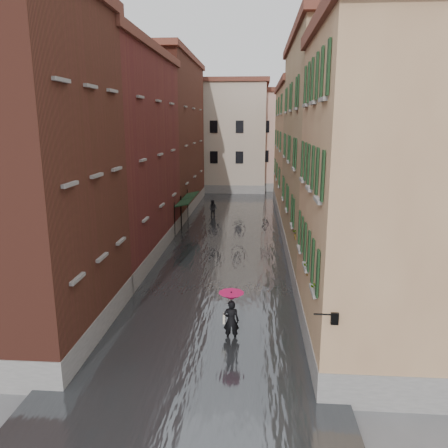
% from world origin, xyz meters
% --- Properties ---
extents(ground, '(120.00, 120.00, 0.00)m').
position_xyz_m(ground, '(0.00, 0.00, 0.00)').
color(ground, '#565759').
rests_on(ground, ground).
extents(floodwater, '(10.00, 60.00, 0.20)m').
position_xyz_m(floodwater, '(0.00, 13.00, 0.10)').
color(floodwater, '#3F4246').
rests_on(floodwater, ground).
extents(building_left_near, '(6.00, 8.00, 13.00)m').
position_xyz_m(building_left_near, '(-7.00, -2.00, 6.50)').
color(building_left_near, brown).
rests_on(building_left_near, ground).
extents(building_left_mid, '(6.00, 14.00, 12.50)m').
position_xyz_m(building_left_mid, '(-7.00, 9.00, 6.25)').
color(building_left_mid, '#5B241C').
rests_on(building_left_mid, ground).
extents(building_left_far, '(6.00, 16.00, 14.00)m').
position_xyz_m(building_left_far, '(-7.00, 24.00, 7.00)').
color(building_left_far, brown).
rests_on(building_left_far, ground).
extents(building_right_near, '(6.00, 8.00, 11.50)m').
position_xyz_m(building_right_near, '(7.00, -2.00, 5.75)').
color(building_right_near, '#A57855').
rests_on(building_right_near, ground).
extents(building_right_mid, '(6.00, 14.00, 13.00)m').
position_xyz_m(building_right_mid, '(7.00, 9.00, 6.50)').
color(building_right_mid, '#9D7F5F').
rests_on(building_right_mid, ground).
extents(building_right_far, '(6.00, 16.00, 11.50)m').
position_xyz_m(building_right_far, '(7.00, 24.00, 5.75)').
color(building_right_far, '#A57855').
rests_on(building_right_far, ground).
extents(building_end_cream, '(12.00, 9.00, 13.00)m').
position_xyz_m(building_end_cream, '(-3.00, 38.00, 6.50)').
color(building_end_cream, '#B4A38F').
rests_on(building_end_cream, ground).
extents(building_end_pink, '(10.00, 9.00, 12.00)m').
position_xyz_m(building_end_pink, '(6.00, 40.00, 6.00)').
color(building_end_pink, '#CFAA91').
rests_on(building_end_pink, ground).
extents(awning_near, '(1.09, 2.78, 2.80)m').
position_xyz_m(awning_near, '(-3.49, 14.54, 2.46)').
color(awning_near, black).
rests_on(awning_near, ground).
extents(awning_far, '(1.09, 3.42, 2.80)m').
position_xyz_m(awning_far, '(-3.48, 17.74, 2.48)').
color(awning_far, black).
rests_on(awning_far, ground).
extents(wall_lantern, '(0.71, 0.22, 0.35)m').
position_xyz_m(wall_lantern, '(4.33, -6.00, 3.01)').
color(wall_lantern, black).
rests_on(wall_lantern, ground).
extents(window_planters, '(0.59, 8.13, 0.84)m').
position_xyz_m(window_planters, '(4.12, -1.21, 3.51)').
color(window_planters, brown).
rests_on(window_planters, ground).
extents(pedestrian_main, '(1.01, 1.01, 2.06)m').
position_xyz_m(pedestrian_main, '(1.12, -2.00, 1.27)').
color(pedestrian_main, black).
rests_on(pedestrian_main, ground).
extents(pedestrian_far, '(0.95, 0.84, 1.63)m').
position_xyz_m(pedestrian_far, '(-1.88, 21.00, 0.82)').
color(pedestrian_far, black).
rests_on(pedestrian_far, ground).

